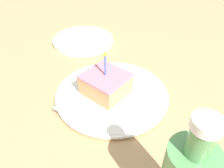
% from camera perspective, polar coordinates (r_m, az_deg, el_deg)
% --- Properties ---
extents(ground_plane, '(2.40, 2.40, 0.04)m').
position_cam_1_polar(ground_plane, '(0.57, 1.97, -4.44)').
color(ground_plane, tan).
rests_on(ground_plane, ground).
extents(plate, '(0.28, 0.28, 0.01)m').
position_cam_1_polar(plate, '(0.55, -0.00, -2.61)').
color(plate, white).
rests_on(plate, ground_plane).
extents(cake_slice, '(0.10, 0.09, 0.12)m').
position_cam_1_polar(cake_slice, '(0.53, -1.63, 0.09)').
color(cake_slice, tan).
rests_on(cake_slice, plate).
extents(fork, '(0.05, 0.20, 0.00)m').
position_cam_1_polar(fork, '(0.55, -8.23, -1.56)').
color(fork, '#B2B2B7').
rests_on(fork, plate).
extents(side_plate, '(0.21, 0.21, 0.01)m').
position_cam_1_polar(side_plate, '(0.80, -7.57, 11.32)').
color(side_plate, white).
rests_on(side_plate, ground_plane).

